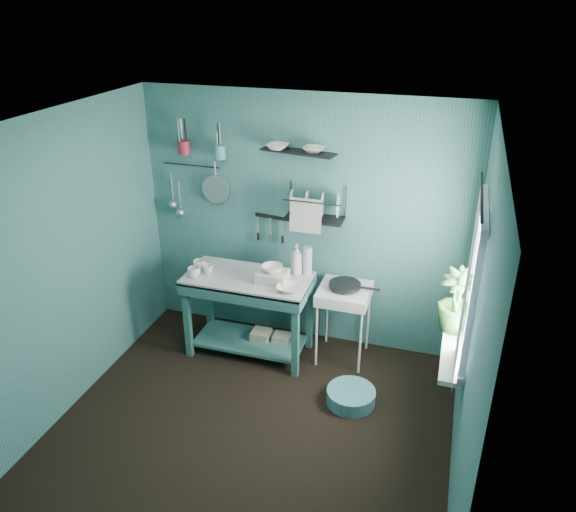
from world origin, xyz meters
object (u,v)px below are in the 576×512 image
(mug_right, at_px, (199,265))
(storage_tin_large, at_px, (261,340))
(utensil_cup_teal, at_px, (220,152))
(wash_tub, at_px, (272,276))
(frying_pan, at_px, (345,285))
(dish_rack, at_px, (315,203))
(water_bottle, at_px, (307,261))
(utensil_cup_magenta, at_px, (184,147))
(hotplate_stand, at_px, (343,323))
(storage_tin_small, at_px, (281,343))
(mug_mid, at_px, (208,269))
(mug_left, at_px, (194,272))
(colander, at_px, (216,189))
(soap_bottle, at_px, (297,259))
(potted_plant, at_px, (457,300))
(floor_basin, at_px, (351,396))
(work_counter, at_px, (249,315))

(mug_right, distance_m, storage_tin_large, 0.99)
(utensil_cup_teal, xyz_separation_m, storage_tin_large, (0.50, -0.35, -1.80))
(wash_tub, relative_size, frying_pan, 0.93)
(dish_rack, bearing_deg, water_bottle, -93.79)
(water_bottle, bearing_deg, utensil_cup_magenta, 172.21)
(frying_pan, bearing_deg, water_bottle, 174.04)
(hotplate_stand, distance_m, utensil_cup_magenta, 2.29)
(storage_tin_large, xyz_separation_m, storage_tin_small, (0.20, 0.03, -0.01))
(mug_mid, height_order, mug_right, mug_right)
(mug_left, height_order, colander, colander)
(soap_bottle, bearing_deg, hotplate_stand, -2.32)
(soap_bottle, xyz_separation_m, utensil_cup_magenta, (-1.20, 0.20, 0.93))
(dish_rack, bearing_deg, potted_plant, -19.00)
(utensil_cup_teal, bearing_deg, frying_pan, -9.48)
(mug_mid, relative_size, potted_plant, 0.19)
(soap_bottle, height_order, utensil_cup_magenta, utensil_cup_magenta)
(utensil_cup_teal, bearing_deg, colander, 159.12)
(wash_tub, bearing_deg, utensil_cup_teal, 147.38)
(mug_mid, height_order, floor_basin, mug_mid)
(soap_bottle, relative_size, floor_basin, 0.70)
(hotplate_stand, height_order, dish_rack, dish_rack)
(utensil_cup_magenta, bearing_deg, dish_rack, -2.16)
(storage_tin_large, bearing_deg, soap_bottle, 25.11)
(soap_bottle, bearing_deg, wash_tub, -127.69)
(wash_tub, bearing_deg, storage_tin_large, 154.98)
(frying_pan, relative_size, floor_basin, 0.70)
(colander, xyz_separation_m, storage_tin_large, (0.58, -0.38, -1.41))
(mug_mid, relative_size, storage_tin_small, 0.50)
(mug_left, height_order, frying_pan, mug_left)
(hotplate_stand, bearing_deg, wash_tub, -169.05)
(utensil_cup_magenta, relative_size, storage_tin_small, 0.65)
(wash_tub, bearing_deg, dish_rack, 51.09)
(utensil_cup_teal, bearing_deg, work_counter, -44.65)
(frying_pan, bearing_deg, utensil_cup_magenta, 172.62)
(mug_left, bearing_deg, dish_rack, 26.31)
(soap_bottle, height_order, frying_pan, soap_bottle)
(hotplate_stand, xyz_separation_m, storage_tin_large, (-0.80, -0.13, -0.27))
(frying_pan, relative_size, colander, 1.07)
(colander, bearing_deg, water_bottle, -11.71)
(water_bottle, xyz_separation_m, storage_tin_large, (-0.42, -0.17, -0.87))
(frying_pan, bearing_deg, wash_tub, -162.77)
(potted_plant, bearing_deg, floor_basin, -169.87)
(utensil_cup_magenta, distance_m, storage_tin_small, 2.14)
(mug_left, distance_m, storage_tin_small, 1.14)
(potted_plant, height_order, storage_tin_large, potted_plant)
(storage_tin_small, relative_size, floor_basin, 0.47)
(work_counter, bearing_deg, mug_right, -173.60)
(wash_tub, xyz_separation_m, potted_plant, (1.64, -0.32, 0.20))
(hotplate_stand, bearing_deg, water_bottle, 167.76)
(mug_right, height_order, dish_rack, dish_rack)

